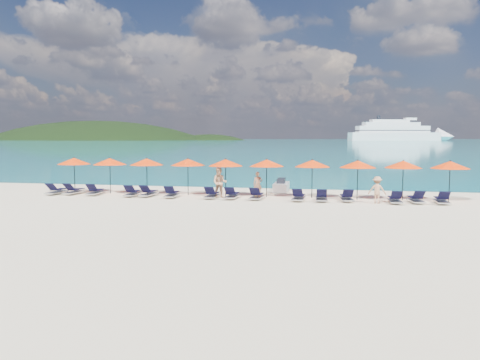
# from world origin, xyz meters

# --- Properties ---
(ground) EXTENTS (1400.00, 1400.00, 0.00)m
(ground) POSITION_xyz_m (0.00, 0.00, 0.00)
(ground) COLOR beige
(sea) EXTENTS (1600.00, 1300.00, 0.01)m
(sea) POSITION_xyz_m (0.00, 660.00, 0.01)
(sea) COLOR #1FA9B2
(sea) RESTS_ON ground
(headland_main) EXTENTS (374.00, 242.00, 126.50)m
(headland_main) POSITION_xyz_m (-300.00, 540.00, -38.00)
(headland_main) COLOR black
(headland_main) RESTS_ON ground
(headland_small) EXTENTS (162.00, 126.00, 85.50)m
(headland_small) POSITION_xyz_m (-150.00, 560.00, -35.00)
(headland_small) COLOR black
(headland_small) RESTS_ON ground
(cruise_ship) EXTENTS (119.53, 49.03, 33.05)m
(cruise_ship) POSITION_xyz_m (81.66, 523.18, 8.60)
(cruise_ship) COLOR white
(cruise_ship) RESTS_ON ground
(sailboat_near) EXTENTS (5.71, 1.90, 10.47)m
(sailboat_near) POSITION_xyz_m (117.27, 572.75, 1.07)
(sailboat_near) COLOR white
(sailboat_near) RESTS_ON ground
(jetski) EXTENTS (0.90, 2.36, 0.84)m
(jetski) POSITION_xyz_m (1.69, 8.39, 0.35)
(jetski) COLOR silver
(jetski) RESTS_ON ground
(beachgoer_a) EXTENTS (0.59, 0.44, 1.48)m
(beachgoer_a) POSITION_xyz_m (0.59, 5.47, 0.74)
(beachgoer_a) COLOR tan
(beachgoer_a) RESTS_ON ground
(beachgoer_b) EXTENTS (0.89, 0.55, 1.77)m
(beachgoer_b) POSITION_xyz_m (-1.49, 4.42, 0.89)
(beachgoer_b) COLOR tan
(beachgoer_b) RESTS_ON ground
(beachgoer_c) EXTENTS (0.99, 0.57, 1.45)m
(beachgoer_c) POSITION_xyz_m (7.32, 3.80, 0.73)
(beachgoer_c) COLOR tan
(beachgoer_c) RESTS_ON ground
(umbrella_0) EXTENTS (2.10, 2.10, 2.28)m
(umbrella_0) POSITION_xyz_m (-11.22, 5.18, 2.02)
(umbrella_0) COLOR black
(umbrella_0) RESTS_ON ground
(umbrella_1) EXTENTS (2.10, 2.10, 2.28)m
(umbrella_1) POSITION_xyz_m (-8.77, 5.20, 2.02)
(umbrella_1) COLOR black
(umbrella_1) RESTS_ON ground
(umbrella_2) EXTENTS (2.10, 2.10, 2.28)m
(umbrella_2) POSITION_xyz_m (-6.33, 5.25, 2.02)
(umbrella_2) COLOR black
(umbrella_2) RESTS_ON ground
(umbrella_3) EXTENTS (2.10, 2.10, 2.28)m
(umbrella_3) POSITION_xyz_m (-3.71, 5.37, 2.02)
(umbrella_3) COLOR black
(umbrella_3) RESTS_ON ground
(umbrella_4) EXTENTS (2.10, 2.10, 2.28)m
(umbrella_4) POSITION_xyz_m (-1.32, 5.22, 2.02)
(umbrella_4) COLOR black
(umbrella_4) RESTS_ON ground
(umbrella_5) EXTENTS (2.10, 2.10, 2.28)m
(umbrella_5) POSITION_xyz_m (1.14, 5.36, 2.02)
(umbrella_5) COLOR black
(umbrella_5) RESTS_ON ground
(umbrella_6) EXTENTS (2.10, 2.10, 2.28)m
(umbrella_6) POSITION_xyz_m (3.80, 5.40, 2.02)
(umbrella_6) COLOR black
(umbrella_6) RESTS_ON ground
(umbrella_7) EXTENTS (2.10, 2.10, 2.28)m
(umbrella_7) POSITION_xyz_m (6.36, 5.18, 2.02)
(umbrella_7) COLOR black
(umbrella_7) RESTS_ON ground
(umbrella_8) EXTENTS (2.10, 2.10, 2.28)m
(umbrella_8) POSITION_xyz_m (8.84, 5.45, 2.02)
(umbrella_8) COLOR black
(umbrella_8) RESTS_ON ground
(umbrella_9) EXTENTS (2.10, 2.10, 2.28)m
(umbrella_9) POSITION_xyz_m (11.29, 5.41, 2.02)
(umbrella_9) COLOR black
(umbrella_9) RESTS_ON ground
(lounger_0) EXTENTS (0.63, 1.70, 0.66)m
(lounger_0) POSITION_xyz_m (-11.81, 4.06, 0.24)
(lounger_0) COLOR silver
(lounger_0) RESTS_ON ground
(lounger_1) EXTENTS (0.68, 1.72, 0.66)m
(lounger_1) POSITION_xyz_m (-10.75, 4.26, 0.24)
(lounger_1) COLOR silver
(lounger_1) RESTS_ON ground
(lounger_2) EXTENTS (0.79, 1.75, 0.66)m
(lounger_2) POSITION_xyz_m (-9.29, 4.22, 0.24)
(lounger_2) COLOR silver
(lounger_2) RESTS_ON ground
(lounger_3) EXTENTS (0.79, 1.75, 0.66)m
(lounger_3) POSITION_xyz_m (-6.76, 3.99, 0.24)
(lounger_3) COLOR silver
(lounger_3) RESTS_ON ground
(lounger_4) EXTENTS (0.66, 1.71, 0.66)m
(lounger_4) POSITION_xyz_m (-5.79, 4.14, 0.24)
(lounger_4) COLOR silver
(lounger_4) RESTS_ON ground
(lounger_5) EXTENTS (0.78, 1.75, 0.66)m
(lounger_5) POSITION_xyz_m (-4.26, 3.92, 0.24)
(lounger_5) COLOR silver
(lounger_5) RESTS_ON ground
(lounger_6) EXTENTS (0.64, 1.71, 0.66)m
(lounger_6) POSITION_xyz_m (-1.86, 4.02, 0.24)
(lounger_6) COLOR silver
(lounger_6) RESTS_ON ground
(lounger_7) EXTENTS (0.63, 1.70, 0.66)m
(lounger_7) POSITION_xyz_m (-0.69, 4.09, 0.24)
(lounger_7) COLOR silver
(lounger_7) RESTS_ON ground
(lounger_8) EXTENTS (0.67, 1.72, 0.66)m
(lounger_8) POSITION_xyz_m (0.75, 4.03, 0.24)
(lounger_8) COLOR silver
(lounger_8) RESTS_ON ground
(lounger_9) EXTENTS (0.71, 1.73, 0.66)m
(lounger_9) POSITION_xyz_m (3.13, 3.97, 0.24)
(lounger_9) COLOR silver
(lounger_9) RESTS_ON ground
(lounger_10) EXTENTS (0.68, 1.72, 0.66)m
(lounger_10) POSITION_xyz_m (4.39, 4.00, 0.24)
(lounger_10) COLOR silver
(lounger_10) RESTS_ON ground
(lounger_11) EXTENTS (0.79, 1.75, 0.66)m
(lounger_11) POSITION_xyz_m (5.75, 4.25, 0.24)
(lounger_11) COLOR silver
(lounger_11) RESTS_ON ground
(lounger_12) EXTENTS (0.66, 1.71, 0.66)m
(lounger_12) POSITION_xyz_m (8.26, 3.94, 0.24)
(lounger_12) COLOR silver
(lounger_12) RESTS_ON ground
(lounger_13) EXTENTS (0.78, 1.75, 0.66)m
(lounger_13) POSITION_xyz_m (9.38, 4.24, 0.24)
(lounger_13) COLOR silver
(lounger_13) RESTS_ON ground
(lounger_14) EXTENTS (0.65, 1.71, 0.66)m
(lounger_14) POSITION_xyz_m (10.67, 4.23, 0.24)
(lounger_14) COLOR silver
(lounger_14) RESTS_ON ground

